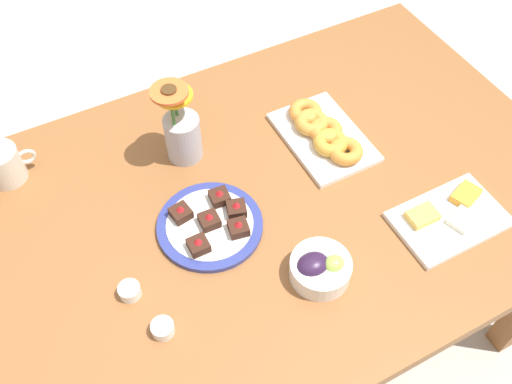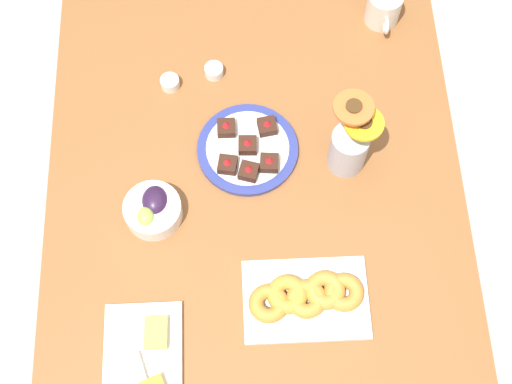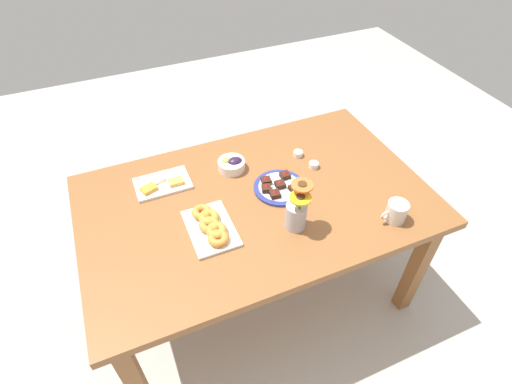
# 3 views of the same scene
# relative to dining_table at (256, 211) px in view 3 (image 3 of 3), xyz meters

# --- Properties ---
(ground_plane) EXTENTS (6.00, 6.00, 0.00)m
(ground_plane) POSITION_rel_dining_table_xyz_m (0.00, 0.00, -0.65)
(ground_plane) COLOR #B7B2A8
(dining_table) EXTENTS (1.60, 1.00, 0.74)m
(dining_table) POSITION_rel_dining_table_xyz_m (0.00, 0.00, 0.00)
(dining_table) COLOR brown
(dining_table) RESTS_ON ground_plane
(coffee_mug) EXTENTS (0.13, 0.09, 0.09)m
(coffee_mug) POSITION_rel_dining_table_xyz_m (-0.51, 0.36, 0.13)
(coffee_mug) COLOR beige
(coffee_mug) RESTS_ON dining_table
(grape_bowl) EXTENTS (0.13, 0.13, 0.07)m
(grape_bowl) POSITION_rel_dining_table_xyz_m (0.03, -0.24, 0.12)
(grape_bowl) COLOR white
(grape_bowl) RESTS_ON dining_table
(cheese_platter) EXTENTS (0.26, 0.17, 0.03)m
(cheese_platter) POSITION_rel_dining_table_xyz_m (0.38, -0.26, 0.10)
(cheese_platter) COLOR white
(cheese_platter) RESTS_ON dining_table
(croissant_platter) EXTENTS (0.19, 0.28, 0.05)m
(croissant_platter) POSITION_rel_dining_table_xyz_m (0.25, 0.10, 0.11)
(croissant_platter) COLOR white
(croissant_platter) RESTS_ON dining_table
(jam_cup_honey) EXTENTS (0.05, 0.05, 0.03)m
(jam_cup_honey) POSITION_rel_dining_table_xyz_m (-0.32, -0.20, 0.10)
(jam_cup_honey) COLOR white
(jam_cup_honey) RESTS_ON dining_table
(jam_cup_berry) EXTENTS (0.05, 0.05, 0.03)m
(jam_cup_berry) POSITION_rel_dining_table_xyz_m (-0.35, -0.09, 0.10)
(jam_cup_berry) COLOR white
(jam_cup_berry) RESTS_ON dining_table
(dessert_plate) EXTENTS (0.25, 0.25, 0.05)m
(dessert_plate) POSITION_rel_dining_table_xyz_m (-0.13, -0.01, 0.10)
(dessert_plate) COLOR navy
(dessert_plate) RESTS_ON dining_table
(flower_vase) EXTENTS (0.11, 0.12, 0.24)m
(flower_vase) POSITION_rel_dining_table_xyz_m (-0.09, 0.22, 0.17)
(flower_vase) COLOR #B2B2BC
(flower_vase) RESTS_ON dining_table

